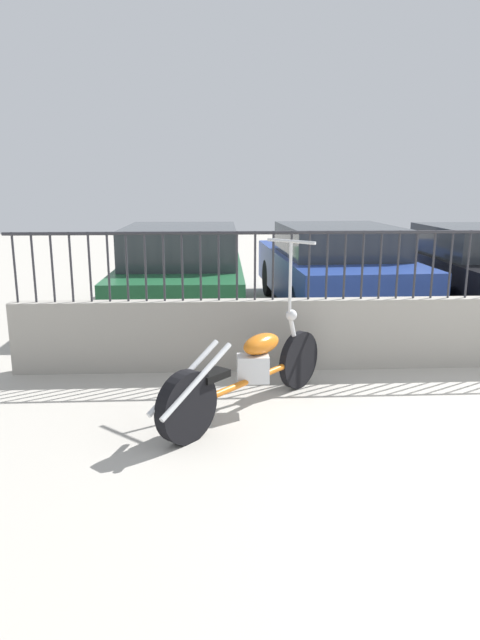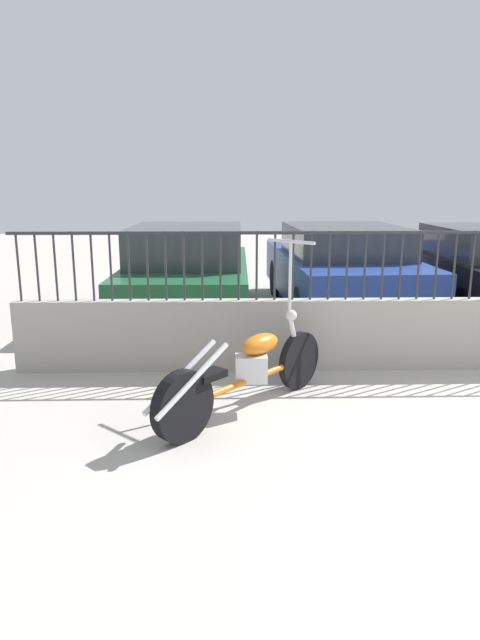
% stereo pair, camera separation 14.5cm
% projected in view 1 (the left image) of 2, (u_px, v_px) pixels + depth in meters
% --- Properties ---
extents(motorcycle_orange, '(1.58, 1.70, 1.48)m').
position_uv_depth(motorcycle_orange, '(242.00, 374.00, 4.93)').
color(motorcycle_orange, black).
rests_on(motorcycle_orange, ground_plane).
extents(car_green, '(1.84, 4.04, 1.37)m').
position_uv_depth(car_green, '(182.00, 272.00, 8.53)').
color(car_green, black).
rests_on(car_green, ground_plane).
extents(car_blue, '(2.00, 4.33, 1.35)m').
position_uv_depth(car_blue, '(334.00, 268.00, 8.90)').
color(car_blue, black).
rests_on(car_blue, ground_plane).
extents(car_black, '(1.91, 4.08, 1.35)m').
position_uv_depth(car_black, '(479.00, 269.00, 8.79)').
color(car_black, black).
rests_on(car_black, ground_plane).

